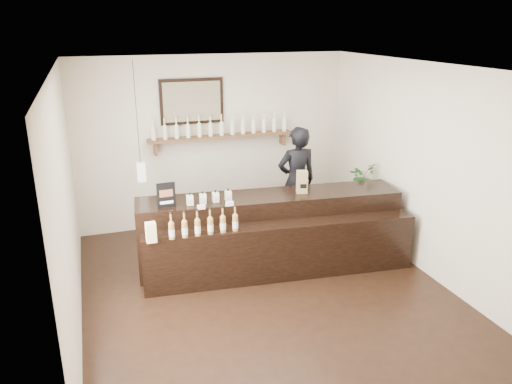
{
  "coord_description": "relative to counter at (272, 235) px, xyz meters",
  "views": [
    {
      "loc": [
        -1.93,
        -5.38,
        3.28
      ],
      "look_at": [
        0.13,
        0.7,
        1.08
      ],
      "focal_mm": 35.0,
      "sensor_mm": 36.0,
      "label": 1
    }
  ],
  "objects": [
    {
      "name": "ground",
      "position": [
        -0.32,
        -0.57,
        -0.48
      ],
      "size": [
        5.0,
        5.0,
        0.0
      ],
      "primitive_type": "plane",
      "color": "black",
      "rests_on": "ground"
    },
    {
      "name": "room_shell",
      "position": [
        -0.32,
        -0.57,
        1.23
      ],
      "size": [
        5.0,
        5.0,
        5.0
      ],
      "color": "beige",
      "rests_on": "ground"
    },
    {
      "name": "back_wall_decor",
      "position": [
        -0.47,
        1.81,
        1.27
      ],
      "size": [
        2.66,
        0.96,
        1.69
      ],
      "color": "brown",
      "rests_on": "ground"
    },
    {
      "name": "counter",
      "position": [
        0.0,
        0.0,
        0.0
      ],
      "size": [
        3.69,
        1.33,
        1.19
      ],
      "color": "black",
      "rests_on": "ground"
    },
    {
      "name": "promo_sign",
      "position": [
        -1.42,
        0.1,
        0.71
      ],
      "size": [
        0.24,
        0.03,
        0.33
      ],
      "color": "black",
      "rests_on": "counter"
    },
    {
      "name": "paper_bag",
      "position": [
        0.45,
        0.07,
        0.7
      ],
      "size": [
        0.17,
        0.14,
        0.32
      ],
      "color": "olive",
      "rests_on": "counter"
    },
    {
      "name": "tape_dispenser",
      "position": [
        0.49,
        0.12,
        0.58
      ],
      "size": [
        0.12,
        0.07,
        0.1
      ],
      "color": "blue",
      "rests_on": "counter"
    },
    {
      "name": "side_cabinet",
      "position": [
        1.68,
        0.53,
        -0.09
      ],
      "size": [
        0.52,
        0.62,
        0.77
      ],
      "color": "brown",
      "rests_on": "ground"
    },
    {
      "name": "potted_plant",
      "position": [
        1.68,
        0.53,
        0.52
      ],
      "size": [
        0.51,
        0.48,
        0.45
      ],
      "primitive_type": "imported",
      "rotation": [
        0.0,
        0.0,
        0.4
      ],
      "color": "#286428",
      "rests_on": "side_cabinet"
    },
    {
      "name": "shopkeeper",
      "position": [
        0.77,
        0.98,
        0.52
      ],
      "size": [
        0.73,
        0.49,
        1.99
      ],
      "primitive_type": "imported",
      "rotation": [
        0.0,
        0.0,
        3.16
      ],
      "color": "black",
      "rests_on": "ground"
    }
  ]
}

